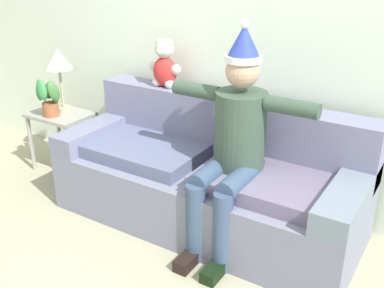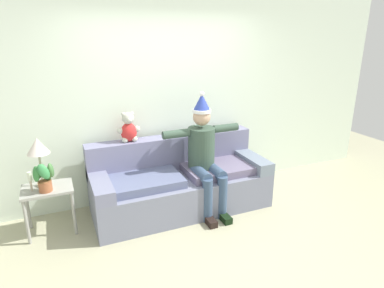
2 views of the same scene
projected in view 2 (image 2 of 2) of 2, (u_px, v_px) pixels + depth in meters
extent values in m
plane|color=#A9A685|center=(215.00, 250.00, 3.55)|extent=(10.00, 10.00, 0.00)
cube|color=silver|center=(165.00, 99.00, 4.47)|extent=(7.00, 0.10, 2.70)
cube|color=slate|center=(181.00, 192.00, 4.33)|extent=(2.25, 0.89, 0.45)
cube|color=slate|center=(172.00, 152.00, 4.47)|extent=(2.25, 0.24, 0.45)
cube|color=slate|center=(100.00, 184.00, 3.85)|extent=(0.22, 0.89, 0.16)
cube|color=slate|center=(249.00, 159.00, 4.61)|extent=(0.22, 0.89, 0.16)
cube|color=slate|center=(144.00, 181.00, 4.01)|extent=(0.90, 0.62, 0.10)
cube|color=slate|center=(218.00, 168.00, 4.39)|extent=(0.90, 0.62, 0.10)
cylinder|color=#384E3F|center=(201.00, 147.00, 4.23)|extent=(0.34, 0.34, 0.52)
sphere|color=tan|center=(202.00, 117.00, 4.10)|extent=(0.22, 0.22, 0.22)
cylinder|color=white|center=(202.00, 111.00, 4.07)|extent=(0.23, 0.23, 0.04)
cone|color=#2A3E9E|center=(202.00, 102.00, 4.04)|extent=(0.21, 0.21, 0.20)
sphere|color=white|center=(202.00, 94.00, 4.01)|extent=(0.06, 0.06, 0.06)
cylinder|color=#384D6A|center=(201.00, 173.00, 4.10)|extent=(0.14, 0.40, 0.14)
cylinder|color=#384D6A|center=(207.00, 200.00, 4.01)|extent=(0.13, 0.13, 0.55)
cube|color=black|center=(210.00, 221.00, 4.02)|extent=(0.10, 0.24, 0.08)
cylinder|color=#384D6A|center=(215.00, 171.00, 4.17)|extent=(0.14, 0.40, 0.14)
cylinder|color=#384D6A|center=(222.00, 197.00, 4.09)|extent=(0.13, 0.13, 0.55)
cube|color=black|center=(224.00, 217.00, 4.09)|extent=(0.10, 0.24, 0.08)
cylinder|color=#384E3F|center=(176.00, 134.00, 4.03)|extent=(0.34, 0.10, 0.10)
cylinder|color=#384E3F|center=(225.00, 128.00, 4.28)|extent=(0.34, 0.10, 0.10)
ellipsoid|color=red|center=(129.00, 132.00, 4.15)|extent=(0.20, 0.16, 0.24)
sphere|color=beige|center=(128.00, 118.00, 4.09)|extent=(0.15, 0.15, 0.15)
sphere|color=beige|center=(129.00, 120.00, 4.04)|extent=(0.07, 0.07, 0.07)
sphere|color=beige|center=(123.00, 114.00, 4.05)|extent=(0.05, 0.05, 0.05)
sphere|color=beige|center=(132.00, 114.00, 4.09)|extent=(0.05, 0.05, 0.05)
sphere|color=beige|center=(120.00, 131.00, 4.10)|extent=(0.08, 0.08, 0.08)
sphere|color=beige|center=(125.00, 140.00, 4.12)|extent=(0.08, 0.08, 0.08)
sphere|color=beige|center=(137.00, 129.00, 4.17)|extent=(0.08, 0.08, 0.08)
sphere|color=beige|center=(135.00, 139.00, 4.17)|extent=(0.08, 0.08, 0.08)
cube|color=#9C9C94|center=(47.00, 189.00, 3.72)|extent=(0.54, 0.40, 0.03)
cylinder|color=#9C9C94|center=(27.00, 223.00, 3.57)|extent=(0.04, 0.04, 0.53)
cylinder|color=#9C9C94|center=(74.00, 214.00, 3.75)|extent=(0.04, 0.04, 0.53)
cylinder|color=#9C9C94|center=(28.00, 208.00, 3.87)|extent=(0.04, 0.04, 0.53)
cylinder|color=#9C9C94|center=(72.00, 200.00, 4.05)|extent=(0.04, 0.04, 0.53)
cylinder|color=#BBB08D|center=(43.00, 184.00, 3.77)|extent=(0.14, 0.14, 0.03)
cylinder|color=#BBB997|center=(41.00, 168.00, 3.71)|extent=(0.02, 0.02, 0.35)
cone|color=silver|center=(38.00, 146.00, 3.62)|extent=(0.24, 0.24, 0.18)
cylinder|color=#A15A37|center=(45.00, 186.00, 3.62)|extent=(0.14, 0.14, 0.12)
ellipsoid|color=#467A3D|center=(51.00, 170.00, 3.58)|extent=(0.09, 0.15, 0.20)
ellipsoid|color=#3A8039|center=(46.00, 173.00, 3.62)|extent=(0.16, 0.12, 0.20)
ellipsoid|color=#417F45|center=(40.00, 172.00, 3.59)|extent=(0.18, 0.12, 0.21)
ellipsoid|color=#35823D|center=(36.00, 174.00, 3.51)|extent=(0.12, 0.12, 0.19)
ellipsoid|color=#368646|center=(44.00, 172.00, 3.49)|extent=(0.17, 0.11, 0.21)
cylinder|color=beige|center=(31.00, 186.00, 3.62)|extent=(0.02, 0.02, 0.12)
cylinder|color=white|center=(30.00, 176.00, 3.59)|extent=(0.04, 0.04, 0.10)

